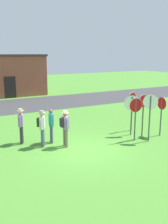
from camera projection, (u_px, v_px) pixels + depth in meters
ground_plane at (85, 150)px, 11.90m from camera, size 80.00×80.00×0.00m
street_asphalt at (16, 106)px, 21.96m from camera, size 60.00×6.40×0.01m
building_background at (4, 75)px, 27.31m from camera, size 7.96×5.20×4.20m
stop_sign_rear_left at (143, 109)px, 13.26m from camera, size 0.68×0.08×2.31m
stop_sign_rear_right at (161, 110)px, 13.77m from camera, size 0.07×0.69×2.11m
stop_sign_low_front at (132, 105)px, 14.66m from camera, size 0.64×0.16×2.23m
stop_sign_tallest at (132, 108)px, 13.87m from camera, size 0.68×0.47×2.16m
stop_sign_far_back at (150, 110)px, 12.81m from camera, size 0.50×0.53×2.37m
stop_sign_leaning_right at (136, 112)px, 12.95m from camera, size 0.73×0.14×2.19m
person_in_blue at (42, 126)px, 12.20m from camera, size 0.46×0.51×1.74m
person_near_signs at (21, 124)px, 12.64m from camera, size 0.35×0.53×1.74m
person_with_sunhat at (51, 124)px, 12.76m from camera, size 0.32×0.55×1.69m
person_holding_notes at (65, 126)px, 12.19m from camera, size 0.40×0.57×1.74m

